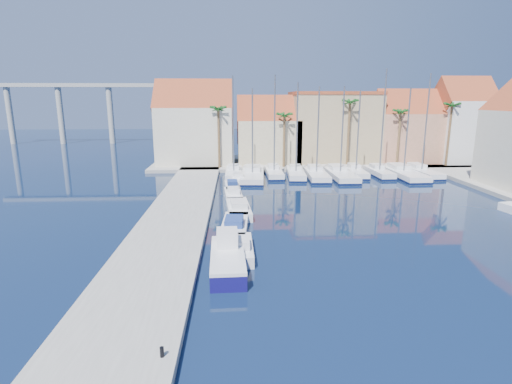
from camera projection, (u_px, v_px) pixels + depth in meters
The scene contains 32 objects.
ground at pixel (302, 307), 21.38m from camera, with size 260.00×260.00×0.00m, color black.
quay_west at pixel (172, 227), 33.99m from camera, with size 6.00×77.00×0.50m, color gray.
shore_north at pixel (314, 162), 68.49m from camera, with size 54.00×16.00×0.50m, color gray.
bollard at pixel (162, 352), 16.44m from camera, with size 0.18×0.18×0.44m, color black.
fishing_boat at pixel (228, 258), 26.11m from camera, with size 2.37×6.55×2.27m.
motorboat_west_0 at pixel (241, 248), 28.37m from camera, with size 1.69×5.18×1.40m.
motorboat_west_1 at pixel (235, 226), 33.35m from camera, with size 2.51×6.60×1.40m.
motorboat_west_2 at pixel (238, 208), 38.69m from camera, with size 2.56×6.70×1.40m.
motorboat_west_3 at pixel (233, 195), 44.21m from camera, with size 2.15×5.62×1.40m.
motorboat_west_4 at pixel (232, 187), 48.10m from camera, with size 1.97×5.23×1.40m.
motorboat_west_5 at pixel (239, 179), 52.89m from camera, with size 1.77×5.30×1.40m.
sailboat_0 at pixel (234, 172), 56.87m from camera, with size 2.35×8.63×13.90m.
sailboat_1 at pixel (253, 174), 55.72m from camera, with size 3.91×11.87×12.21m.
sailboat_2 at pixel (274, 172), 57.35m from camera, with size 2.23×8.34×14.04m.
sailboat_3 at pixel (296, 173), 56.57m from camera, with size 2.95×8.88×13.04m.
sailboat_4 at pixel (316, 174), 56.22m from camera, with size 3.09×10.20×12.47m.
sailboat_5 at pixel (339, 174), 56.33m from camera, with size 3.06×11.41×12.51m.
sailboat_6 at pixel (355, 171), 57.76m from camera, with size 2.65×8.39×12.03m.
sailboat_7 at pixel (378, 171), 57.45m from camera, with size 2.38×8.12×14.85m.
sailboat_8 at pixel (401, 173), 57.07m from camera, with size 3.44×11.97×12.35m.
sailboat_9 at pixel (420, 171), 57.92m from camera, with size 3.23×9.54×14.27m.
building_0 at pixel (195, 126), 65.08m from camera, with size 12.30×9.00×13.50m.
building_1 at pixel (268, 133), 65.96m from camera, with size 10.30×8.00×11.00m.
building_2 at pixel (333, 127), 67.26m from camera, with size 14.20×10.20×11.50m.
building_3 at pixel (405, 129), 66.98m from camera, with size 10.30×8.00×12.00m.
building_4 at pixel (461, 123), 66.21m from camera, with size 8.30×8.00×14.00m.
palm_0 at pixel (218, 111), 59.83m from camera, with size 2.60×2.60×10.15m.
palm_1 at pixel (284, 117), 60.55m from camera, with size 2.60×2.60×9.15m.
palm_2 at pixel (350, 104), 60.62m from camera, with size 2.60×2.60×11.15m.
palm_3 at pixel (401, 114), 61.34m from camera, with size 2.60×2.60×9.65m.
palm_4 at pixel (452, 107), 61.53m from camera, with size 2.60×2.60×10.65m.
viaduct at pixel (88, 101), 96.79m from camera, with size 48.00×2.20×14.45m.
Camera 1 is at (-3.48, -19.24, 10.91)m, focal length 28.00 mm.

